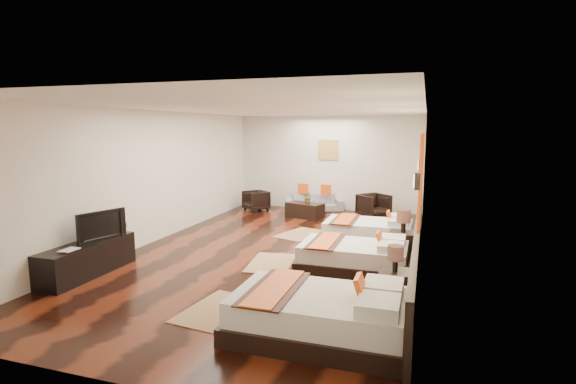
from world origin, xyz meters
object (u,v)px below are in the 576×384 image
(bed_near, at_px, (321,314))
(tv_console, at_px, (88,259))
(coffee_table, at_px, (305,210))
(table_plant, at_px, (308,198))
(figurine, at_px, (118,223))
(nightstand_b, at_px, (403,243))
(tv, at_px, (99,225))
(armchair_right, at_px, (374,206))
(book, at_px, (64,250))
(sofa, at_px, (314,202))
(nightstand_a, at_px, (394,283))
(bed_far, at_px, (369,231))
(bed_mid, at_px, (355,256))
(armchair_left, at_px, (256,201))

(bed_near, height_order, tv_console, bed_near)
(coffee_table, bearing_deg, table_plant, 26.57)
(bed_near, bearing_deg, figurine, 158.00)
(nightstand_b, xyz_separation_m, coffee_table, (-2.77, 3.23, -0.14))
(tv, height_order, armchair_right, tv)
(nightstand_b, bearing_deg, coffee_table, 130.69)
(bed_near, xyz_separation_m, coffee_table, (-2.02, 6.59, -0.07))
(figurine, relative_size, table_plant, 1.19)
(tv_console, bearing_deg, bed_near, -12.43)
(book, height_order, sofa, book)
(book, height_order, figurine, figurine)
(tv, bearing_deg, table_plant, -4.49)
(tv, xyz_separation_m, coffee_table, (2.12, 5.42, -0.60))
(nightstand_a, distance_m, armchair_right, 5.86)
(bed_far, relative_size, sofa, 1.12)
(bed_far, bearing_deg, bed_mid, -90.00)
(bed_mid, distance_m, nightstand_a, 1.45)
(coffee_table, bearing_deg, bed_near, -72.91)
(bed_far, bearing_deg, nightstand_b, -55.16)
(bed_near, distance_m, tv, 4.34)
(nightstand_a, distance_m, sofa, 6.93)
(tv, height_order, table_plant, tv)
(sofa, xyz_separation_m, table_plant, (0.08, -1.01, 0.29))
(tv, bearing_deg, sofa, -0.69)
(tv_console, distance_m, figurine, 0.89)
(nightstand_a, xyz_separation_m, armchair_right, (-0.96, 5.78, 0.04))
(bed_mid, relative_size, armchair_left, 2.87)
(bed_near, relative_size, armchair_left, 3.17)
(bed_near, xyz_separation_m, bed_far, (-0.00, 4.44, -0.02))
(nightstand_a, height_order, tv_console, nightstand_a)
(nightstand_a, height_order, armchair_right, nightstand_a)
(nightstand_b, bearing_deg, bed_far, 124.84)
(tv_console, distance_m, sofa, 7.05)
(tv_console, bearing_deg, bed_far, 39.96)
(book, distance_m, figurine, 1.25)
(tv, xyz_separation_m, book, (-0.05, -0.72, -0.24))
(tv_console, height_order, table_plant, table_plant)
(figurine, height_order, coffee_table, figurine)
(armchair_left, bearing_deg, nightstand_a, -13.58)
(coffee_table, xyz_separation_m, table_plant, (0.08, 0.04, 0.34))
(tv_console, xyz_separation_m, sofa, (2.17, 6.71, -0.03))
(bed_far, xyz_separation_m, coffee_table, (-2.02, 2.15, -0.05))
(armchair_right, xyz_separation_m, table_plant, (-1.74, -0.44, 0.21))
(bed_near, distance_m, sofa, 7.90)
(nightstand_a, distance_m, coffee_table, 5.98)
(book, height_order, armchair_left, armchair_left)
(bed_mid, xyz_separation_m, bed_far, (0.00, 1.92, 0.00))
(sofa, bearing_deg, bed_near, -94.73)
(tv_console, bearing_deg, book, -90.00)
(coffee_table, bearing_deg, armchair_right, 14.83)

